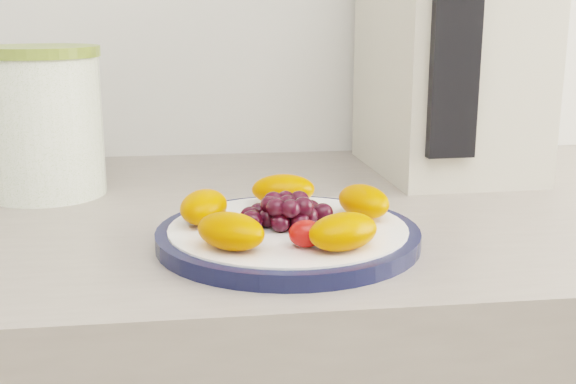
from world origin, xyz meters
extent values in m
cylinder|color=#111634|center=(-0.09, 1.06, 0.91)|extent=(0.24, 0.24, 0.01)
cylinder|color=white|center=(-0.09, 1.06, 0.91)|extent=(0.22, 0.22, 0.02)
cylinder|color=#4A7115|center=(-0.34, 1.28, 0.98)|extent=(0.15, 0.15, 0.16)
cylinder|color=olive|center=(-0.34, 1.28, 1.07)|extent=(0.15, 0.15, 0.01)
cube|color=beige|center=(0.16, 1.35, 1.06)|extent=(0.19, 0.27, 0.32)
cube|color=black|center=(0.12, 1.21, 1.07)|extent=(0.06, 0.02, 0.24)
ellipsoid|color=#CF4F00|center=(-0.01, 1.08, 0.93)|extent=(0.06, 0.07, 0.03)
ellipsoid|color=#CF4F00|center=(-0.08, 1.14, 0.93)|extent=(0.07, 0.05, 0.03)
ellipsoid|color=#CF4F00|center=(-0.17, 1.08, 0.93)|extent=(0.06, 0.07, 0.03)
ellipsoid|color=#CF4F00|center=(-0.15, 1.00, 0.93)|extent=(0.08, 0.08, 0.03)
ellipsoid|color=#CF4F00|center=(-0.05, 0.99, 0.93)|extent=(0.08, 0.07, 0.03)
ellipsoid|color=black|center=(-0.09, 1.06, 0.93)|extent=(0.02, 0.02, 0.02)
ellipsoid|color=black|center=(-0.07, 1.06, 0.93)|extent=(0.02, 0.02, 0.02)
ellipsoid|color=black|center=(-0.08, 1.07, 0.93)|extent=(0.02, 0.02, 0.02)
ellipsoid|color=black|center=(-0.10, 1.07, 0.93)|extent=(0.02, 0.02, 0.02)
ellipsoid|color=black|center=(-0.11, 1.06, 0.93)|extent=(0.02, 0.02, 0.02)
ellipsoid|color=black|center=(-0.10, 1.04, 0.93)|extent=(0.02, 0.02, 0.02)
ellipsoid|color=black|center=(-0.08, 1.04, 0.93)|extent=(0.02, 0.02, 0.02)
ellipsoid|color=black|center=(-0.06, 1.07, 0.93)|extent=(0.02, 0.02, 0.02)
ellipsoid|color=black|center=(-0.06, 1.08, 0.93)|extent=(0.02, 0.02, 0.02)
ellipsoid|color=black|center=(-0.08, 1.09, 0.93)|extent=(0.02, 0.02, 0.02)
ellipsoid|color=black|center=(-0.10, 1.09, 0.93)|extent=(0.02, 0.02, 0.02)
ellipsoid|color=black|center=(-0.11, 1.08, 0.93)|extent=(0.02, 0.02, 0.02)
ellipsoid|color=black|center=(-0.12, 1.07, 0.93)|extent=(0.02, 0.02, 0.02)
ellipsoid|color=black|center=(-0.12, 1.05, 0.93)|extent=(0.02, 0.02, 0.02)
ellipsoid|color=black|center=(-0.09, 1.06, 0.94)|extent=(0.02, 0.02, 0.02)
ellipsoid|color=black|center=(-0.08, 1.07, 0.94)|extent=(0.02, 0.02, 0.02)
ellipsoid|color=black|center=(-0.09, 1.08, 0.94)|extent=(0.02, 0.02, 0.02)
ellipsoid|color=black|center=(-0.10, 1.07, 0.94)|extent=(0.02, 0.02, 0.02)
ellipsoid|color=black|center=(-0.11, 1.06, 0.94)|extent=(0.02, 0.02, 0.02)
ellipsoid|color=black|center=(-0.10, 1.05, 0.94)|extent=(0.02, 0.02, 0.02)
ellipsoid|color=black|center=(-0.09, 1.04, 0.94)|extent=(0.02, 0.02, 0.02)
ellipsoid|color=black|center=(-0.08, 1.05, 0.94)|extent=(0.02, 0.02, 0.02)
ellipsoid|color=red|center=(-0.08, 1.00, 0.93)|extent=(0.03, 0.03, 0.02)
ellipsoid|color=red|center=(-0.06, 1.00, 0.93)|extent=(0.04, 0.04, 0.02)
camera|label=1|loc=(-0.17, 0.42, 1.11)|focal=45.00mm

